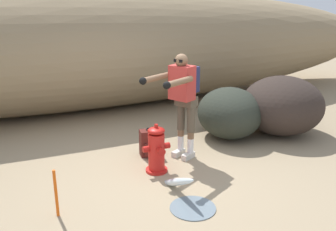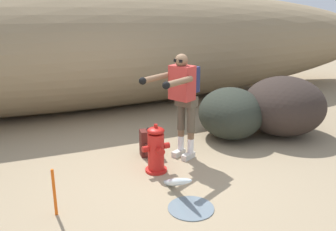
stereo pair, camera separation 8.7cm
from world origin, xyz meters
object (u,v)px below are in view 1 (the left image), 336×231
at_px(fire_hydrant, 156,150).
at_px(boulder_large, 230,113).
at_px(spare_backpack, 149,143).
at_px(boulder_mid, 282,105).
at_px(utility_worker, 183,93).
at_px(survey_stake, 56,193).

height_order(fire_hydrant, boulder_large, boulder_large).
xyz_separation_m(fire_hydrant, boulder_large, (1.81, 0.78, 0.12)).
bearing_deg(spare_backpack, boulder_mid, 97.53).
height_order(utility_worker, boulder_large, utility_worker).
relative_size(utility_worker, boulder_large, 1.27).
height_order(utility_worker, spare_backpack, utility_worker).
xyz_separation_m(spare_backpack, boulder_large, (1.69, 0.19, 0.25)).
height_order(fire_hydrant, utility_worker, utility_worker).
distance_m(fire_hydrant, boulder_large, 1.98).
bearing_deg(spare_backpack, utility_worker, 64.01).
bearing_deg(utility_worker, boulder_mid, 160.06).
relative_size(boulder_large, survey_stake, 2.24).
bearing_deg(survey_stake, boulder_mid, 14.60).
distance_m(fire_hydrant, boulder_mid, 2.88).
relative_size(boulder_mid, survey_stake, 2.64).
distance_m(fire_hydrant, utility_worker, 0.98).
bearing_deg(survey_stake, spare_backpack, 35.64).
xyz_separation_m(utility_worker, boulder_large, (1.24, 0.50, -0.62)).
bearing_deg(spare_backpack, boulder_large, 105.21).
bearing_deg(boulder_large, fire_hydrant, -156.55).
relative_size(fire_hydrant, utility_worker, 0.44).
xyz_separation_m(spare_backpack, boulder_mid, (2.69, -0.06, 0.34)).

